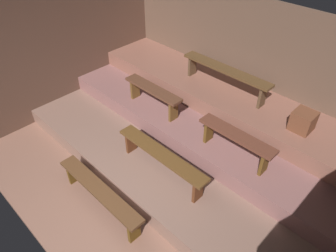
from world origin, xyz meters
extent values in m
cube|color=#865B4B|center=(0.00, 2.03, -0.04)|extent=(6.62, 4.85, 0.08)
cube|color=brown|center=(0.00, 4.08, 1.23)|extent=(6.62, 0.06, 2.45)
cube|color=brown|center=(-2.94, 2.03, 1.23)|extent=(0.06, 4.85, 2.45)
cube|color=#826052|center=(0.00, 2.47, 0.15)|extent=(5.82, 3.17, 0.29)
cube|color=#885956|center=(0.00, 3.05, 0.44)|extent=(5.82, 2.01, 0.29)
cube|color=#8A5748|center=(0.00, 3.47, 0.73)|extent=(5.82, 1.16, 0.29)
cube|color=#55351E|center=(-0.16, 0.59, 0.41)|extent=(1.77, 0.24, 0.05)
cube|color=#5A3C14|center=(-0.92, 0.59, 0.19)|extent=(0.05, 0.20, 0.39)
cube|color=#5A3C14|center=(0.61, 0.59, 0.19)|extent=(0.05, 0.20, 0.39)
cube|color=brown|center=(0.18, 1.55, 0.70)|extent=(1.73, 0.24, 0.05)
cube|color=#592D18|center=(-0.56, 1.55, 0.49)|extent=(0.05, 0.20, 0.39)
cube|color=#592D18|center=(0.92, 1.55, 0.49)|extent=(0.05, 0.20, 0.39)
cube|color=brown|center=(-0.92, 2.42, 1.00)|extent=(1.27, 0.24, 0.05)
cube|color=brown|center=(-1.43, 2.42, 0.78)|extent=(0.05, 0.20, 0.39)
cube|color=brown|center=(-0.40, 2.42, 0.78)|extent=(0.05, 0.20, 0.39)
cube|color=brown|center=(0.92, 2.42, 1.00)|extent=(1.27, 0.24, 0.05)
cube|color=brown|center=(0.40, 2.42, 0.78)|extent=(0.05, 0.20, 0.39)
cube|color=brown|center=(1.43, 2.42, 0.78)|extent=(0.05, 0.20, 0.39)
cube|color=brown|center=(-0.11, 3.48, 1.29)|extent=(1.82, 0.24, 0.05)
cube|color=brown|center=(-0.90, 3.48, 1.07)|extent=(0.05, 0.20, 0.39)
cube|color=brown|center=(0.68, 3.48, 1.07)|extent=(0.05, 0.20, 0.39)
cube|color=brown|center=(1.47, 3.38, 1.04)|extent=(0.33, 0.33, 0.33)
camera|label=1|loc=(2.71, -0.87, 4.07)|focal=33.91mm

